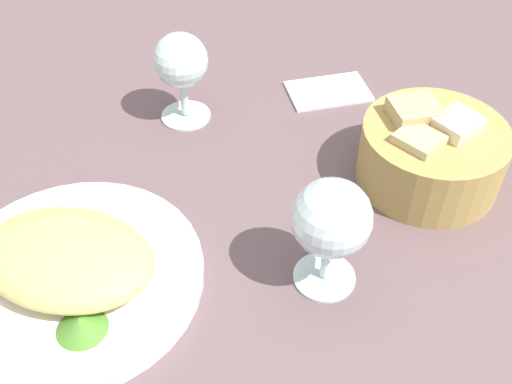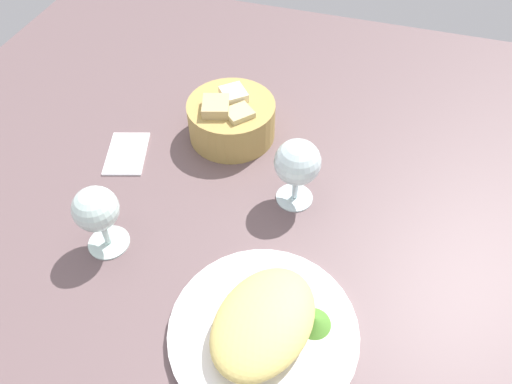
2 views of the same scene
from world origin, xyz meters
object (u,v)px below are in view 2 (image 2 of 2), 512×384
Objects in this scene: wine_glass_far at (97,212)px; folded_napkin at (127,153)px; wine_glass_near at (297,164)px; bread_basket at (231,119)px; plate at (263,331)px.

folded_napkin is at bearing 19.20° from wine_glass_far.
wine_glass_far is (-17.64, 25.74, -0.34)cm from wine_glass_near.
wine_glass_near reaches higher than wine_glass_far.
wine_glass_near is (-12.06, -15.40, 4.21)cm from bread_basket.
wine_glass_near is at bearing -55.58° from wine_glass_far.
plate is 40.99cm from bread_basket.
wine_glass_far is at bearing 160.81° from bread_basket.
wine_glass_near is at bearing -128.07° from bread_basket.
bread_basket is 20.39cm from folded_napkin.
bread_basket is 1.30× the size of wine_glass_near.
folded_napkin is (-10.77, 16.93, -3.64)cm from bread_basket.
wine_glass_near reaches higher than plate.
bread_basket is at bearing -19.19° from wine_glass_far.
plate is 2.07× the size of wine_glass_near.
plate is 29.44cm from wine_glass_far.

